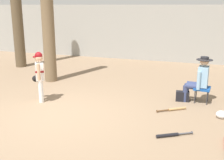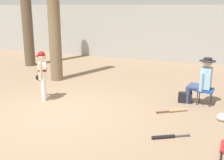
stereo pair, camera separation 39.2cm
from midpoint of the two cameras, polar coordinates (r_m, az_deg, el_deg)
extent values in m
plane|color=#897056|center=(6.61, -9.17, -6.85)|extent=(60.00, 60.00, 0.00)
cube|color=#9E9E99|center=(13.04, 8.06, 9.53)|extent=(18.00, 0.36, 2.47)
cylinder|color=brown|center=(9.30, -10.69, 15.40)|extent=(0.39, 0.39, 5.10)
cone|color=brown|center=(9.61, -9.97, 0.05)|extent=(0.61, 0.61, 0.24)
cylinder|color=white|center=(7.48, -12.34, -2.06)|extent=(0.12, 0.12, 0.58)
cylinder|color=white|center=(7.66, -12.30, -1.67)|extent=(0.12, 0.12, 0.58)
cube|color=white|center=(7.44, -12.54, 1.90)|extent=(0.33, 0.36, 0.44)
cube|color=maroon|center=(7.44, -12.55, 2.06)|extent=(0.34, 0.37, 0.05)
sphere|color=tan|center=(7.37, -12.69, 4.55)|extent=(0.20, 0.20, 0.20)
sphere|color=maroon|center=(7.36, -12.72, 5.01)|extent=(0.19, 0.19, 0.19)
cube|color=maroon|center=(7.37, -13.41, 4.78)|extent=(0.16, 0.17, 0.02)
cylinder|color=tan|center=(7.20, -12.77, 1.78)|extent=(0.11, 0.11, 0.42)
cylinder|color=tan|center=(7.66, -12.76, 1.65)|extent=(0.11, 0.11, 0.40)
ellipsoid|color=black|center=(7.72, -13.13, 0.51)|extent=(0.25, 0.22, 0.18)
cube|color=#194C9E|center=(7.47, 19.88, -1.94)|extent=(0.43, 0.43, 0.06)
cylinder|color=#333338|center=(7.40, 18.45, -3.51)|extent=(0.02, 0.02, 0.38)
cylinder|color=#333338|center=(7.68, 18.80, -2.86)|extent=(0.02, 0.02, 0.38)
cylinder|color=#333338|center=(7.37, 20.75, -3.80)|extent=(0.02, 0.02, 0.38)
cylinder|color=#333338|center=(7.65, 21.02, -3.14)|extent=(0.02, 0.02, 0.38)
cylinder|color=navy|center=(7.47, 16.64, -2.98)|extent=(0.13, 0.13, 0.43)
cylinder|color=navy|center=(7.66, 16.91, -2.56)|extent=(0.13, 0.13, 0.43)
cylinder|color=navy|center=(7.38, 18.28, -1.58)|extent=(0.41, 0.18, 0.15)
cylinder|color=navy|center=(7.57, 18.52, -1.19)|extent=(0.41, 0.18, 0.15)
cube|color=#8CB7D8|center=(7.39, 20.09, 0.37)|extent=(0.27, 0.38, 0.52)
cylinder|color=#8CB7D8|center=(7.20, 19.20, -0.41)|extent=(0.10, 0.10, 0.46)
cylinder|color=#8CB7D8|center=(7.62, 19.67, 0.37)|extent=(0.10, 0.10, 0.46)
sphere|color=tan|center=(7.30, 20.37, 3.40)|extent=(0.22, 0.22, 0.22)
cylinder|color=#232328|center=(7.30, 20.40, 3.66)|extent=(0.40, 0.40, 0.02)
cylinder|color=#232328|center=(7.29, 20.42, 3.91)|extent=(0.20, 0.20, 0.09)
cube|color=black|center=(7.53, 16.11, -3.49)|extent=(0.36, 0.21, 0.26)
cone|color=brown|center=(12.20, -15.38, 2.91)|extent=(0.63, 0.63, 0.25)
cylinder|color=tan|center=(6.88, 14.88, -6.00)|extent=(0.41, 0.32, 0.07)
cylinder|color=brown|center=(6.72, 12.02, -6.35)|extent=(0.26, 0.21, 0.03)
cylinder|color=brown|center=(6.65, 10.83, -6.49)|extent=(0.05, 0.06, 0.06)
cylinder|color=black|center=(5.51, 12.43, -11.26)|extent=(0.41, 0.29, 0.07)
cylinder|color=#4C4C51|center=(5.65, 15.99, -10.81)|extent=(0.27, 0.19, 0.03)
cylinder|color=#4C4C51|center=(5.72, 17.36, -10.63)|extent=(0.04, 0.06, 0.06)
cylinder|color=red|center=(5.48, 23.53, -12.37)|extent=(0.08, 0.45, 0.07)
cylinder|color=black|center=(5.15, 23.45, -14.18)|extent=(0.04, 0.30, 0.03)
ellipsoid|color=silver|center=(6.68, 23.26, -7.01)|extent=(0.26, 0.24, 0.18)
camera|label=1|loc=(0.20, -88.28, 0.46)|focal=44.88mm
camera|label=2|loc=(0.20, 91.72, -0.46)|focal=44.88mm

